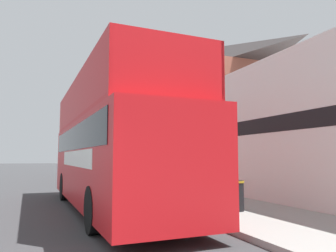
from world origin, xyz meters
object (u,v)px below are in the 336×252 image
parked_car_ahead_of_bus (94,176)px  litter_bin (236,194)px  tour_bus (110,153)px  lamp_post_nearest (192,100)px  lamp_post_third (101,133)px  lamp_post_second (127,124)px

parked_car_ahead_of_bus → litter_bin: size_ratio=5.20×
parked_car_ahead_of_bus → tour_bus: bearing=-91.6°
parked_car_ahead_of_bus → lamp_post_nearest: lamp_post_nearest is taller
litter_bin → lamp_post_third: bearing=92.9°
lamp_post_nearest → parked_car_ahead_of_bus: bearing=99.2°
parked_car_ahead_of_bus → litter_bin: 10.43m
parked_car_ahead_of_bus → lamp_post_second: lamp_post_second is taller
tour_bus → lamp_post_second: (2.25, 6.80, 1.68)m
lamp_post_nearest → litter_bin: bearing=-39.0°
lamp_post_nearest → litter_bin: lamp_post_nearest is taller
lamp_post_nearest → litter_bin: (1.01, -0.82, -2.85)m
lamp_post_nearest → lamp_post_second: bearing=89.5°
lamp_post_nearest → lamp_post_second: 8.40m
tour_bus → lamp_post_third: size_ratio=2.10×
tour_bus → lamp_post_second: lamp_post_second is taller
lamp_post_third → litter_bin: 17.88m
parked_car_ahead_of_bus → lamp_post_nearest: bearing=-77.4°
tour_bus → parked_car_ahead_of_bus: 7.82m
tour_bus → lamp_post_third: (2.29, 15.20, 1.74)m
lamp_post_second → lamp_post_third: 8.40m
lamp_post_second → litter_bin: lamp_post_second is taller
tour_bus → parked_car_ahead_of_bus: size_ratio=2.29×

